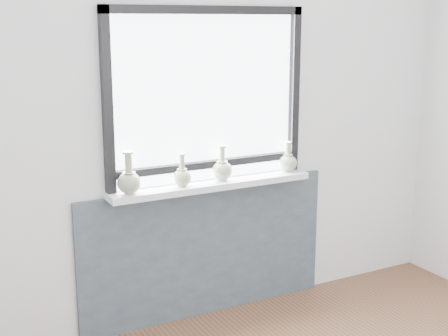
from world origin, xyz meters
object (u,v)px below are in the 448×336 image
vase_b (182,176)px  windowsill (212,185)px  vase_a (129,180)px  vase_d (288,162)px  vase_c (222,169)px

vase_b → windowsill: bearing=3.1°
windowsill → vase_a: bearing=-177.9°
vase_d → windowsill: bearing=-179.4°
vase_b → vase_d: (0.76, 0.02, 0.00)m
vase_d → vase_b: bearing=-178.7°
vase_a → vase_b: vase_a is taller
windowsill → vase_b: (-0.20, -0.01, 0.08)m
windowsill → vase_c: vase_c is taller
vase_b → vase_d: size_ratio=1.01×
vase_b → vase_a: bearing=-178.6°
vase_a → vase_c: 0.61m
windowsill → vase_b: 0.22m
windowsill → vase_d: vase_d is taller
vase_a → vase_c: bearing=2.4°
vase_c → vase_a: bearing=-177.6°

